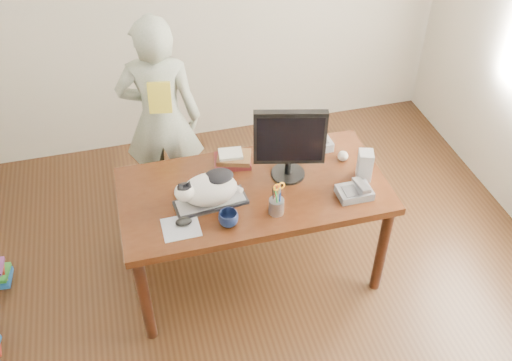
% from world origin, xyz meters
% --- Properties ---
extents(room, '(4.50, 4.50, 4.50)m').
position_xyz_m(room, '(0.00, 0.00, 1.35)').
color(room, black).
rests_on(room, ground).
extents(desk, '(1.60, 0.80, 0.75)m').
position_xyz_m(desk, '(0.00, 0.68, 0.60)').
color(desk, black).
rests_on(desk, ground).
extents(keyboard, '(0.43, 0.20, 0.03)m').
position_xyz_m(keyboard, '(-0.28, 0.53, 0.76)').
color(keyboard, black).
rests_on(keyboard, desk).
extents(cat, '(0.41, 0.24, 0.23)m').
position_xyz_m(cat, '(-0.29, 0.53, 0.87)').
color(cat, white).
rests_on(cat, keyboard).
extents(monitor, '(0.42, 0.25, 0.48)m').
position_xyz_m(monitor, '(0.23, 0.65, 1.02)').
color(monitor, black).
rests_on(monitor, desk).
extents(pen_cup, '(0.10, 0.10, 0.22)m').
position_xyz_m(pen_cup, '(0.07, 0.36, 0.81)').
color(pen_cup, gray).
rests_on(pen_cup, desk).
extents(mousepad, '(0.21, 0.19, 0.00)m').
position_xyz_m(mousepad, '(-0.48, 0.38, 0.75)').
color(mousepad, '#B7BCC5').
rests_on(mousepad, desk).
extents(mouse, '(0.09, 0.06, 0.04)m').
position_xyz_m(mouse, '(-0.46, 0.40, 0.77)').
color(mouse, black).
rests_on(mouse, mousepad).
extents(coffee_mug, '(0.15, 0.15, 0.09)m').
position_xyz_m(coffee_mug, '(-0.21, 0.34, 0.79)').
color(coffee_mug, '#0C1633').
rests_on(coffee_mug, desk).
extents(phone, '(0.20, 0.17, 0.09)m').
position_xyz_m(phone, '(0.56, 0.38, 0.78)').
color(phone, slate).
rests_on(phone, desk).
extents(speaker, '(0.11, 0.12, 0.19)m').
position_xyz_m(speaker, '(0.67, 0.52, 0.84)').
color(speaker, '#A9A9AC').
rests_on(speaker, desk).
extents(baseball, '(0.07, 0.07, 0.07)m').
position_xyz_m(baseball, '(0.61, 0.71, 0.78)').
color(baseball, beige).
rests_on(baseball, desk).
extents(book_stack, '(0.26, 0.21, 0.09)m').
position_xyz_m(book_stack, '(-0.07, 0.86, 0.79)').
color(book_stack, '#491317').
rests_on(book_stack, desk).
extents(calculator, '(0.18, 0.23, 0.07)m').
position_xyz_m(calculator, '(0.50, 0.91, 0.78)').
color(calculator, slate).
rests_on(calculator, desk).
extents(person, '(0.62, 0.46, 1.53)m').
position_xyz_m(person, '(-0.44, 1.43, 0.77)').
color(person, beige).
rests_on(person, ground).
extents(held_book, '(0.16, 0.11, 0.20)m').
position_xyz_m(held_book, '(-0.44, 1.26, 1.05)').
color(held_book, gold).
rests_on(held_book, person).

